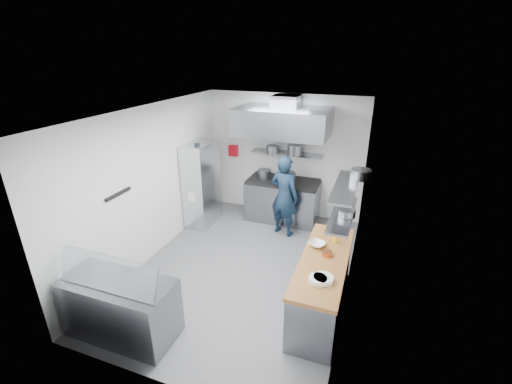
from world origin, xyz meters
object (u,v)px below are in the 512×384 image
at_px(display_case, 121,308).
at_px(chef, 284,196).
at_px(gas_range, 283,201).
at_px(wire_rack, 202,184).

bearing_deg(display_case, chef, 69.34).
bearing_deg(gas_range, display_case, -105.02).
bearing_deg(gas_range, chef, -72.09).
xyz_separation_m(gas_range, display_case, (-1.10, -4.10, -0.03)).
bearing_deg(chef, display_case, 86.42).
height_order(gas_range, wire_rack, wire_rack).
relative_size(gas_range, display_case, 1.07).
distance_m(gas_range, chef, 0.79).
bearing_deg(wire_rack, gas_range, 25.41).
bearing_deg(chef, gas_range, -55.02).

